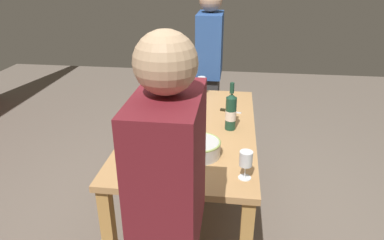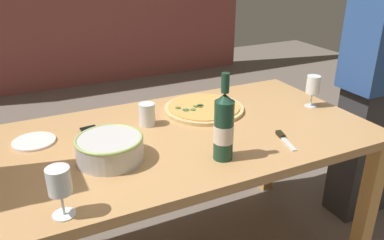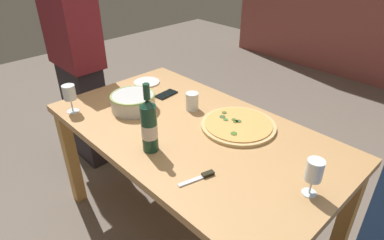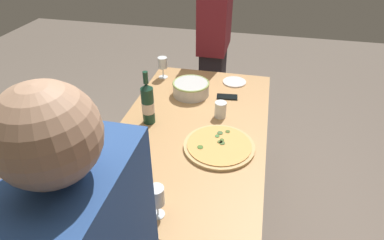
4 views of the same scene
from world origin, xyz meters
name	(u,v)px [view 2 (image 2 of 4)]	position (x,y,z in m)	size (l,w,h in m)	color
dining_table	(192,149)	(0.00, 0.00, 0.66)	(1.60, 0.90, 0.75)	tan
pizza	(204,108)	(0.16, 0.19, 0.76)	(0.40, 0.40, 0.03)	tan
serving_bowl	(110,148)	(-0.40, -0.10, 0.80)	(0.26, 0.26, 0.10)	silver
wine_bottle	(223,127)	(0.00, -0.27, 0.88)	(0.08, 0.08, 0.34)	#193F2D
wine_glass_near_pizza	(59,183)	(-0.61, -0.37, 0.87)	(0.07, 0.07, 0.16)	white
wine_glass_by_bottle	(313,86)	(0.68, 0.00, 0.86)	(0.07, 0.07, 0.16)	white
cup_amber	(147,114)	(-0.16, 0.15, 0.80)	(0.07, 0.07, 0.10)	white
side_plate	(34,142)	(-0.65, 0.19, 0.76)	(0.18, 0.18, 0.01)	white
cell_phone	(92,133)	(-0.41, 0.16, 0.76)	(0.07, 0.14, 0.01)	black
pizza_knife	(284,138)	(0.31, -0.25, 0.76)	(0.06, 0.17, 0.02)	silver
person_host	(380,83)	(1.14, -0.03, 0.82)	(0.44, 0.24, 1.62)	#343335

